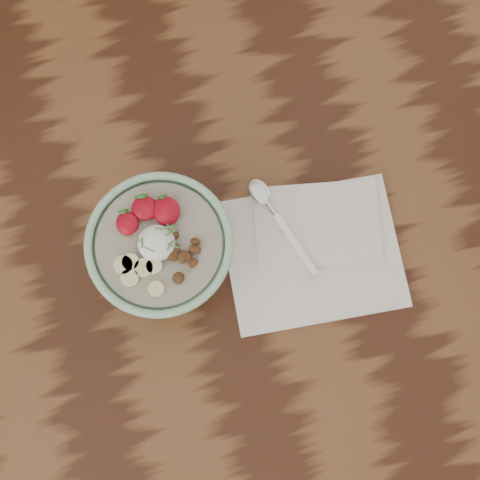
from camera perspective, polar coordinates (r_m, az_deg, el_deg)
The scene contains 4 objects.
table at distance 104.51cm, azimuth -2.94°, elevation -0.41°, with size 160.00×90.00×75.00cm.
breakfast_bowl at distance 88.79cm, azimuth -6.67°, elevation -0.79°, with size 19.00×19.00×12.46cm.
napkin at distance 94.74cm, azimuth 6.31°, elevation -0.66°, with size 26.38×22.78×1.48cm.
spoon at distance 94.42cm, azimuth 2.46°, elevation 3.01°, with size 6.23×16.24×0.86cm.
Camera 1 is at (-1.19, -21.63, 167.94)cm, focal length 50.00 mm.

